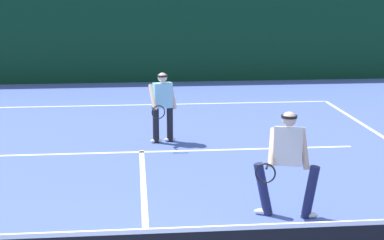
{
  "coord_description": "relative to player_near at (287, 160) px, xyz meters",
  "views": [
    {
      "loc": [
        -0.11,
        -5.68,
        3.45
      ],
      "look_at": [
        0.91,
        4.82,
        1.0
      ],
      "focal_mm": 56.01,
      "sensor_mm": 36.0,
      "label": 1
    }
  ],
  "objects": [
    {
      "name": "court_line_centre",
      "position": [
        -2.1,
        0.61,
        -0.88
      ],
      "size": [
        0.1,
        6.4,
        0.01
      ],
      "primitive_type": "cube",
      "color": "white",
      "rests_on": "ground_plane"
    },
    {
      "name": "player_near",
      "position": [
        0.0,
        0.0,
        0.0
      ],
      "size": [
        1.06,
        0.86,
        1.62
      ],
      "rotation": [
        0.0,
        0.0,
        2.85
      ],
      "color": "#1E234C",
      "rests_on": "ground_plane"
    },
    {
      "name": "player_far",
      "position": [
        -1.62,
        4.44,
        -0.04
      ],
      "size": [
        0.64,
        0.85,
        1.54
      ],
      "rotation": [
        0.0,
        0.0,
        3.39
      ],
      "color": "black",
      "rests_on": "ground_plane"
    },
    {
      "name": "court_line_service",
      "position": [
        -2.1,
        3.69,
        -0.88
      ],
      "size": [
        8.94,
        0.1,
        0.01
      ],
      "primitive_type": "cube",
      "color": "white",
      "rests_on": "ground_plane"
    },
    {
      "name": "back_fence_windscreen",
      "position": [
        -2.1,
        12.57,
        0.63
      ],
      "size": [
        21.25,
        0.12,
        3.03
      ],
      "primitive_type": "cube",
      "color": "black",
      "rests_on": "ground_plane"
    },
    {
      "name": "court_line_baseline_far",
      "position": [
        -2.1,
        8.57,
        -0.88
      ],
      "size": [
        10.96,
        0.1,
        0.01
      ],
      "primitive_type": "cube",
      "color": "white",
      "rests_on": "ground_plane"
    }
  ]
}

